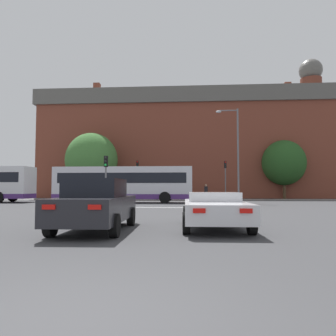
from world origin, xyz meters
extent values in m
plane|color=#3D3D3F|center=(0.00, 0.00, 0.00)|extent=(400.00, 400.00, 0.00)
cube|color=silver|center=(0.00, 18.98, 0.00)|extent=(7.78, 0.30, 0.01)
cube|color=gray|center=(0.00, 34.58, 0.01)|extent=(68.65, 2.50, 0.01)
cube|color=brown|center=(1.70, 45.47, 6.21)|extent=(42.04, 13.81, 12.42)
cube|color=#5B5954|center=(1.70, 45.47, 13.45)|extent=(42.88, 14.37, 2.06)
cube|color=brown|center=(-12.44, 43.02, 15.53)|extent=(0.90, 0.90, 2.10)
cube|color=brown|center=(1.68, 45.96, 15.53)|extent=(0.90, 0.90, 2.10)
cube|color=brown|center=(15.24, 44.59, 15.53)|extent=(0.90, 0.90, 2.10)
cylinder|color=brown|center=(18.90, 45.47, 15.94)|extent=(2.99, 2.99, 2.91)
sphere|color=#5B5954|center=(18.90, 45.47, 18.64)|extent=(3.32, 3.32, 3.32)
cube|color=#232328|center=(-1.76, 6.92, 0.68)|extent=(1.94, 4.63, 0.72)
cube|color=black|center=(-1.76, 6.87, 1.32)|extent=(1.61, 2.11, 0.56)
cylinder|color=black|center=(-2.67, 8.31, 0.32)|extent=(0.24, 0.65, 0.64)
cylinder|color=black|center=(-0.94, 8.36, 0.32)|extent=(0.24, 0.65, 0.64)
cylinder|color=black|center=(-2.59, 5.47, 0.32)|extent=(0.24, 0.65, 0.64)
cylinder|color=black|center=(-0.86, 5.52, 0.32)|extent=(0.24, 0.65, 0.64)
cube|color=red|center=(-2.25, 4.59, 0.86)|extent=(0.32, 0.06, 0.12)
cube|color=red|center=(-1.14, 4.62, 0.86)|extent=(0.32, 0.06, 0.12)
cube|color=silver|center=(1.93, 7.79, 0.60)|extent=(2.00, 4.85, 0.55)
cube|color=silver|center=(1.93, 7.91, 1.02)|extent=(1.67, 1.47, 0.30)
cylinder|color=black|center=(0.99, 9.27, 0.32)|extent=(0.23, 0.64, 0.64)
cylinder|color=black|center=(2.83, 9.30, 0.32)|extent=(0.23, 0.64, 0.64)
cylinder|color=black|center=(1.04, 6.29, 0.32)|extent=(0.23, 0.64, 0.64)
cylinder|color=black|center=(2.88, 6.32, 0.32)|extent=(0.23, 0.64, 0.64)
cube|color=red|center=(1.38, 5.36, 0.73)|extent=(0.32, 0.06, 0.12)
cube|color=red|center=(2.57, 5.38, 0.73)|extent=(0.32, 0.06, 0.12)
cube|color=silver|center=(-4.88, 26.13, 1.77)|extent=(12.34, 2.48, 2.85)
cube|color=#4C2870|center=(-4.88, 26.13, 0.57)|extent=(12.36, 2.50, 0.44)
cube|color=black|center=(-4.88, 26.13, 2.20)|extent=(11.35, 2.51, 0.90)
cylinder|color=black|center=(-8.70, 24.94, 0.50)|extent=(1.00, 0.28, 1.00)
cylinder|color=black|center=(-8.70, 27.32, 0.50)|extent=(1.00, 0.28, 1.00)
cylinder|color=black|center=(-1.05, 24.94, 0.50)|extent=(1.00, 0.28, 1.00)
cylinder|color=black|center=(-1.05, 27.32, 0.50)|extent=(1.00, 0.28, 1.00)
cylinder|color=black|center=(-16.03, 27.54, 0.50)|extent=(1.00, 0.28, 1.00)
cylinder|color=slate|center=(5.08, 34.14, 1.78)|extent=(0.12, 0.12, 3.57)
cube|color=black|center=(5.08, 34.14, 3.97)|extent=(0.26, 0.20, 0.80)
sphere|color=red|center=(5.08, 34.01, 4.23)|extent=(0.17, 0.17, 0.17)
sphere|color=black|center=(5.08, 34.01, 3.97)|extent=(0.17, 0.17, 0.17)
sphere|color=black|center=(5.08, 34.01, 3.71)|extent=(0.17, 0.17, 0.17)
cylinder|color=slate|center=(-4.91, 19.95, 1.41)|extent=(0.12, 0.12, 2.83)
cube|color=black|center=(-4.91, 19.95, 3.23)|extent=(0.26, 0.20, 0.80)
sphere|color=black|center=(-4.91, 19.82, 3.48)|extent=(0.17, 0.17, 0.17)
sphere|color=black|center=(-4.91, 19.82, 3.23)|extent=(0.17, 0.17, 0.17)
sphere|color=#1ED14C|center=(-4.91, 19.82, 2.97)|extent=(0.17, 0.17, 0.17)
cylinder|color=slate|center=(-4.94, 34.03, 1.83)|extent=(0.12, 0.12, 3.67)
cube|color=black|center=(-4.94, 34.03, 4.07)|extent=(0.26, 0.20, 0.80)
sphere|color=red|center=(-4.94, 33.90, 4.32)|extent=(0.17, 0.17, 0.17)
sphere|color=black|center=(-4.94, 33.90, 4.07)|extent=(0.17, 0.17, 0.17)
sphere|color=black|center=(-4.94, 33.90, 3.81)|extent=(0.17, 0.17, 0.17)
cylinder|color=slate|center=(5.42, 26.42, 4.24)|extent=(0.16, 0.16, 8.48)
cylinder|color=slate|center=(4.57, 26.42, 8.33)|extent=(1.70, 0.10, 0.10)
ellipsoid|color=#B2B2B7|center=(3.72, 26.42, 8.23)|extent=(0.50, 0.36, 0.22)
cylinder|color=black|center=(-4.75, 35.09, 0.42)|extent=(0.13, 0.13, 0.85)
cylinder|color=black|center=(-4.92, 35.06, 0.42)|extent=(0.13, 0.13, 0.85)
cube|color=olive|center=(-4.84, 35.07, 1.18)|extent=(0.43, 0.29, 0.67)
sphere|color=tan|center=(-4.84, 35.07, 1.64)|extent=(0.25, 0.25, 0.25)
cylinder|color=black|center=(-2.55, 33.76, 0.38)|extent=(0.13, 0.13, 0.76)
cylinder|color=black|center=(-2.71, 33.81, 0.38)|extent=(0.13, 0.13, 0.76)
cube|color=navy|center=(-2.63, 33.78, 1.05)|extent=(0.45, 0.34, 0.60)
sphere|color=tan|center=(-2.63, 33.78, 1.47)|extent=(0.23, 0.23, 0.23)
cylinder|color=#333851|center=(2.89, 35.00, 0.42)|extent=(0.13, 0.13, 0.84)
cylinder|color=#333851|center=(2.99, 35.14, 0.42)|extent=(0.13, 0.13, 0.84)
cube|color=#232328|center=(2.94, 35.07, 1.17)|extent=(0.41, 0.45, 0.66)
sphere|color=tan|center=(2.94, 35.07, 1.63)|extent=(0.25, 0.25, 0.25)
cylinder|color=#4C3823|center=(12.65, 38.02, 1.09)|extent=(0.36, 0.36, 2.18)
ellipsoid|color=#234C1E|center=(12.65, 38.02, 4.44)|extent=(5.31, 5.31, 5.57)
cylinder|color=#4C3823|center=(-10.73, 35.41, 1.01)|extent=(0.36, 0.36, 2.03)
ellipsoid|color=#3D7033|center=(-10.73, 35.41, 4.68)|extent=(6.23, 6.23, 6.54)
camera|label=1|loc=(1.16, -3.11, 1.32)|focal=35.00mm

